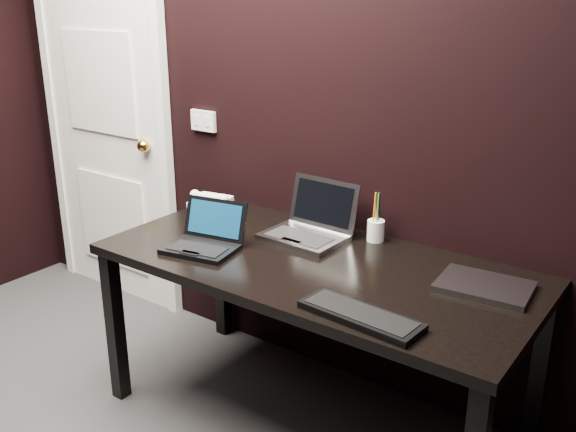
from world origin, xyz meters
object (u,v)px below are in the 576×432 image
Objects in this scene: netbook at (205,240)px; desk at (314,279)px; closed_laptop at (484,286)px; door at (106,120)px; pen_cup at (376,230)px; silver_laptop at (309,228)px; ext_keyboard at (361,315)px; desk_phone at (210,203)px; mobile_phone at (195,212)px.

desk is at bearing 19.73° from netbook.
closed_laptop is (1.05, 0.30, -0.03)m from netbook.
door is 1.76m from pen_cup.
ext_keyboard is (0.53, -0.49, -0.03)m from silver_laptop.
door is 2.30m from closed_laptop.
desk is 5.10× the size of closed_laptop.
desk_phone is 1.01× the size of pen_cup.
ext_keyboard is 1.96× the size of desk_phone.
desk_phone is 0.83m from pen_cup.
pen_cup reaches higher than desk_phone.
pen_cup is (1.74, -0.05, -0.26)m from door.
closed_laptop is (0.78, -0.05, -0.03)m from silver_laptop.
door is at bearing 174.16° from closed_laptop.
mobile_phone is (-0.27, 0.22, -0.00)m from netbook.
silver_laptop is at bearing 129.12° from desk.
ext_keyboard is (0.81, -0.14, -0.02)m from netbook.
mobile_phone reaches higher than closed_laptop.
pen_cup is (0.25, 0.13, 0.01)m from silver_laptop.
silver_laptop is at bearing -6.93° from door.
desk_phone reaches higher than desk.
ext_keyboard is at bearing -118.98° from closed_laptop.
door is 6.28× the size of silver_laptop.
netbook is 1.51× the size of desk_phone.
desk is 8.08× the size of pen_cup.
door is 10.17× the size of pen_cup.
silver_laptop reaches higher than closed_laptop.
silver_laptop is at bearing 137.20° from ext_keyboard.
closed_laptop is 1.57× the size of desk_phone.
door reaches higher than ext_keyboard.
desk_phone is (0.92, -0.17, -0.27)m from door.
door is 1.52m from silver_laptop.
ext_keyboard is at bearing -38.60° from desk.
desk is 0.49m from ext_keyboard.
desk is at bearing -105.32° from pen_cup.
desk_phone is at bearing 164.04° from desk.
pen_cup is (0.82, 0.12, 0.01)m from desk_phone.
netbook is 0.71m from pen_cup.
door reaches higher than mobile_phone.
closed_laptop is at bearing -18.97° from pen_cup.
netbook is at bearing -164.19° from closed_laptop.
closed_laptop is at bearing -5.84° from door.
ext_keyboard is 0.69m from pen_cup.
mobile_phone is (-1.32, -0.07, 0.02)m from closed_laptop.
mobile_phone is (-0.70, 0.07, 0.11)m from desk.
desk is at bearing 141.40° from ext_keyboard.
silver_laptop is 1.62× the size of pen_cup.
closed_laptop is 1.58× the size of pen_cup.
desk is 0.28m from silver_laptop.
desk_phone is 0.14m from mobile_phone.
desk_phone is at bearing 101.91° from mobile_phone.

